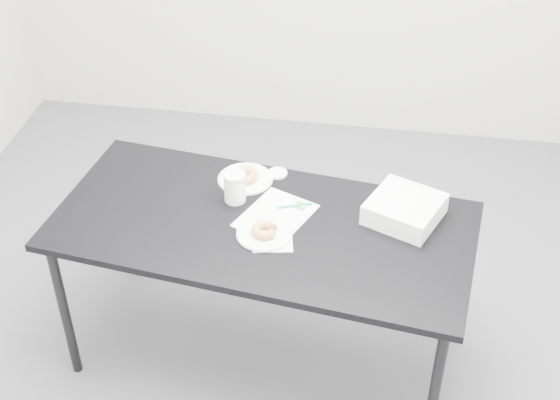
# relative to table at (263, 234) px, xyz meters

# --- Properties ---
(floor) EXTENTS (4.00, 4.00, 0.00)m
(floor) POSITION_rel_table_xyz_m (0.03, 0.09, -0.72)
(floor) COLOR #525257
(floor) RESTS_ON ground
(table) EXTENTS (1.81, 1.02, 0.78)m
(table) POSITION_rel_table_xyz_m (0.00, 0.00, 0.00)
(table) COLOR black
(table) RESTS_ON floor
(scorecard) EXTENTS (0.35, 0.38, 0.00)m
(scorecard) POSITION_rel_table_xyz_m (0.05, 0.06, 0.06)
(scorecard) COLOR white
(scorecard) RESTS_ON table
(logo_patch) EXTENTS (0.07, 0.07, 0.00)m
(logo_patch) POSITION_rel_table_xyz_m (0.14, 0.14, 0.06)
(logo_patch) COLOR green
(logo_patch) RESTS_ON scorecard
(pen) EXTENTS (0.14, 0.06, 0.01)m
(pen) POSITION_rel_table_xyz_m (0.12, 0.13, 0.07)
(pen) COLOR #0C857F
(pen) RESTS_ON scorecard
(napkin) EXTENTS (0.18, 0.18, 0.00)m
(napkin) POSITION_rel_table_xyz_m (0.06, -0.10, 0.06)
(napkin) COLOR white
(napkin) RESTS_ON table
(plate_near) EXTENTS (0.23, 0.23, 0.01)m
(plate_near) POSITION_rel_table_xyz_m (0.02, -0.07, 0.07)
(plate_near) COLOR white
(plate_near) RESTS_ON napkin
(donut_near) EXTENTS (0.11, 0.11, 0.04)m
(donut_near) POSITION_rel_table_xyz_m (0.02, -0.07, 0.09)
(donut_near) COLOR #C17B3D
(donut_near) RESTS_ON plate_near
(plate_far) EXTENTS (0.24, 0.24, 0.01)m
(plate_far) POSITION_rel_table_xyz_m (-0.13, 0.29, 0.06)
(plate_far) COLOR white
(plate_far) RESTS_ON table
(donut_far) EXTENTS (0.13, 0.13, 0.04)m
(donut_far) POSITION_rel_table_xyz_m (-0.13, 0.29, 0.08)
(donut_far) COLOR #C17B3D
(donut_far) RESTS_ON plate_far
(coffee_cup) EXTENTS (0.09, 0.09, 0.14)m
(coffee_cup) POSITION_rel_table_xyz_m (-0.14, 0.14, 0.13)
(coffee_cup) COLOR white
(coffee_cup) RESTS_ON table
(cup_lid) EXTENTS (0.09, 0.09, 0.01)m
(cup_lid) POSITION_rel_table_xyz_m (0.01, 0.35, 0.07)
(cup_lid) COLOR white
(cup_lid) RESTS_ON table
(bakery_box) EXTENTS (0.36, 0.36, 0.09)m
(bakery_box) POSITION_rel_table_xyz_m (0.57, 0.13, 0.10)
(bakery_box) COLOR white
(bakery_box) RESTS_ON table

